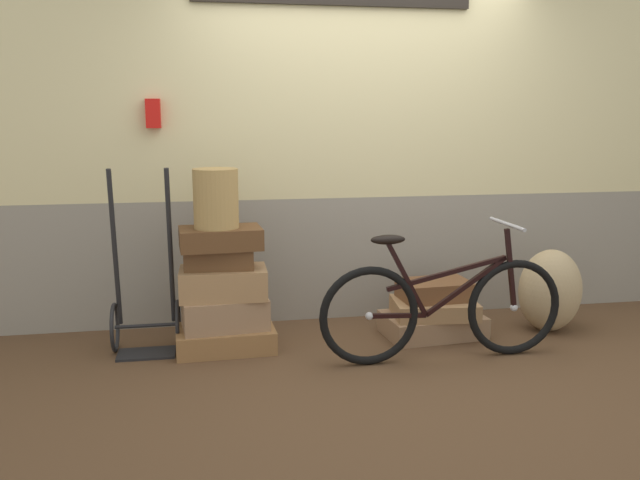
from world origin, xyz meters
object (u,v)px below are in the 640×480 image
at_px(suitcase_5, 432,325).
at_px(bicycle, 442,308).
at_px(suitcase_1, 225,313).
at_px(burlap_sack, 550,290).
at_px(suitcase_6, 434,308).
at_px(suitcase_7, 435,290).
at_px(suitcase_4, 221,238).
at_px(suitcase_0, 226,339).
at_px(suitcase_2, 223,283).
at_px(luggage_trolley, 146,312).
at_px(wicker_basket, 216,198).
at_px(suitcase_3, 220,258).

relative_size(suitcase_5, bicycle, 0.42).
xyz_separation_m(suitcase_1, burlap_sack, (2.33, -0.01, 0.05)).
height_order(suitcase_6, suitcase_7, suitcase_7).
xyz_separation_m(suitcase_4, burlap_sack, (2.35, -0.04, -0.46)).
xyz_separation_m(suitcase_6, burlap_sack, (0.87, -0.01, 0.09)).
bearing_deg(bicycle, suitcase_4, 161.80).
xyz_separation_m(suitcase_0, suitcase_2, (-0.00, 0.02, 0.38)).
bearing_deg(luggage_trolley, wicker_basket, -7.00).
relative_size(wicker_basket, bicycle, 0.24).
relative_size(suitcase_1, suitcase_3, 1.24).
xyz_separation_m(suitcase_3, suitcase_6, (1.49, -0.05, -0.41)).
distance_m(suitcase_2, suitcase_7, 1.49).
bearing_deg(suitcase_3, suitcase_0, -63.00).
height_order(suitcase_4, suitcase_6, suitcase_4).
bearing_deg(luggage_trolley, suitcase_7, -1.49).
height_order(suitcase_2, suitcase_3, suitcase_3).
bearing_deg(wicker_basket, suitcase_7, 0.29).
distance_m(suitcase_5, bicycle, 0.55).
bearing_deg(suitcase_4, burlap_sack, -4.71).
height_order(suitcase_0, suitcase_4, suitcase_4).
bearing_deg(suitcase_0, suitcase_7, -0.97).
bearing_deg(luggage_trolley, suitcase_4, -6.53).
distance_m(suitcase_6, bicycle, 0.46).
bearing_deg(suitcase_4, suitcase_7, -3.50).
relative_size(suitcase_2, suitcase_6, 0.99).
bearing_deg(suitcase_4, bicycle, -21.94).
bearing_deg(suitcase_3, suitcase_4, -65.63).
distance_m(suitcase_0, suitcase_2, 0.38).
relative_size(suitcase_1, suitcase_6, 0.97).
height_order(suitcase_3, wicker_basket, wicker_basket).
xyz_separation_m(suitcase_4, wicker_basket, (-0.02, -0.00, 0.26)).
relative_size(suitcase_3, suitcase_6, 0.78).
bearing_deg(suitcase_1, bicycle, -23.16).
height_order(wicker_basket, bicycle, wicker_basket).
distance_m(suitcase_4, suitcase_5, 1.63).
height_order(suitcase_3, suitcase_4, suitcase_4).
distance_m(suitcase_2, bicycle, 1.44).
relative_size(suitcase_7, bicycle, 0.30).
height_order(suitcase_2, wicker_basket, wicker_basket).
bearing_deg(wicker_basket, suitcase_2, -9.09).
xyz_separation_m(wicker_basket, bicycle, (1.40, -0.45, -0.68)).
xyz_separation_m(suitcase_3, suitcase_5, (1.49, -0.01, -0.55)).
bearing_deg(suitcase_2, burlap_sack, 0.45).
xyz_separation_m(suitcase_7, burlap_sack, (0.86, -0.05, -0.03)).
bearing_deg(suitcase_4, wicker_basket, -179.94).
relative_size(suitcase_6, burlap_sack, 0.95).
xyz_separation_m(suitcase_5, luggage_trolley, (-1.99, 0.04, 0.19)).
bearing_deg(suitcase_5, wicker_basket, 175.19).
distance_m(suitcase_1, suitcase_6, 1.46).
xyz_separation_m(suitcase_2, burlap_sack, (2.34, -0.03, -0.16)).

